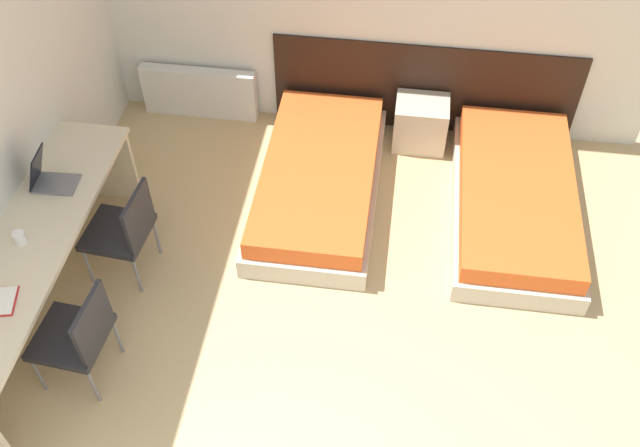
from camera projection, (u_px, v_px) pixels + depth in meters
headboard_panel at (424, 89)px, 6.36m from camera, size 2.70×0.03×0.88m
bed_near_window at (319, 180)px, 5.96m from camera, size 0.99×1.97×0.35m
bed_near_door at (515, 199)px, 5.81m from camera, size 0.99×1.97×0.35m
nightstand at (420, 123)px, 6.37m from camera, size 0.47×0.38×0.45m
radiator at (200, 92)px, 6.65m from camera, size 1.07×0.12×0.50m
desk at (36, 256)px, 4.83m from camera, size 0.57×2.45×0.76m
chair_near_laptop at (124, 228)px, 5.20m from camera, size 0.49×0.49×0.82m
chair_near_notebook at (78, 334)px, 4.58m from camera, size 0.49×0.49×0.82m
laptop at (49, 178)px, 5.03m from camera, size 0.32×0.23×0.31m
mug at (20, 238)px, 4.68m from camera, size 0.08×0.08×0.09m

